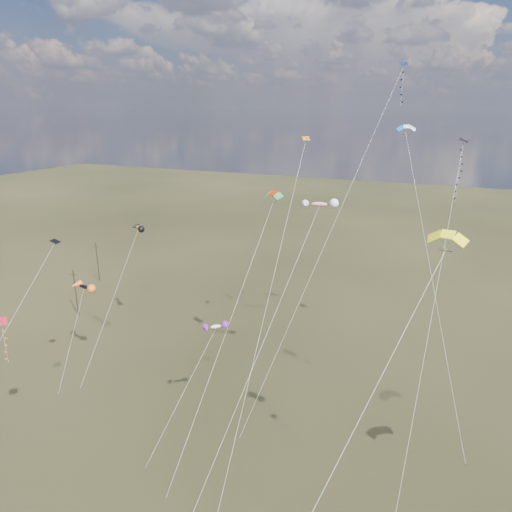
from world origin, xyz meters
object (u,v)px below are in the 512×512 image
at_px(utility_pole_near, 76,292).
at_px(novelty_black_orange, 84,287).
at_px(diamond_black_high, 457,185).
at_px(parafoil_yellow, 446,237).
at_px(utility_pole_far, 98,262).

height_order(utility_pole_near, novelty_black_orange, novelty_black_orange).
height_order(utility_pole_near, diamond_black_high, diamond_black_high).
height_order(utility_pole_near, parafoil_yellow, parafoil_yellow).
bearing_deg(parafoil_yellow, novelty_black_orange, 166.13).
xyz_separation_m(utility_pole_near, diamond_black_high, (55.72, 2.29, 21.18)).
relative_size(utility_pole_far, novelty_black_orange, 0.65).
bearing_deg(utility_pole_far, novelty_black_orange, -49.45).
relative_size(utility_pole_near, utility_pole_far, 1.00).
xyz_separation_m(parafoil_yellow, novelty_black_orange, (-41.46, 10.23, -13.82)).
bearing_deg(utility_pole_near, diamond_black_high, 2.36).
distance_m(diamond_black_high, parafoil_yellow, 24.27).
height_order(utility_pole_far, diamond_black_high, diamond_black_high).
distance_m(utility_pole_near, diamond_black_high, 59.66).
relative_size(utility_pole_far, diamond_black_high, 0.27).
height_order(diamond_black_high, parafoil_yellow, diamond_black_high).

